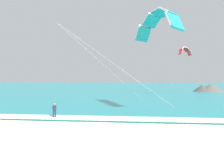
# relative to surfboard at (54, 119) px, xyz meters

# --- Properties ---
(sea) EXTENTS (200.00, 120.00, 0.20)m
(sea) POSITION_rel_surfboard_xyz_m (1.74, 59.06, 0.07)
(sea) COLOR teal
(sea) RESTS_ON ground
(surf_foam) EXTENTS (200.00, 2.40, 0.04)m
(surf_foam) POSITION_rel_surfboard_xyz_m (1.74, 0.06, 0.19)
(surf_foam) COLOR white
(surf_foam) RESTS_ON sea
(surfboard) EXTENTS (0.90, 1.47, 0.09)m
(surfboard) POSITION_rel_surfboard_xyz_m (0.00, 0.00, 0.00)
(surfboard) COLOR #E04C38
(surfboard) RESTS_ON ground
(kitesurfer) EXTENTS (0.64, 0.64, 1.69)m
(kitesurfer) POSITION_rel_surfboard_xyz_m (-0.01, 0.02, 0.91)
(kitesurfer) COLOR #191E38
(kitesurfer) RESTS_ON ground
(kite_primary) EXTENTS (13.21, 8.93, 11.19)m
(kite_primary) POSITION_rel_surfboard_xyz_m (10.95, 4.89, 10.99)
(kite_primary) COLOR teal
(kite_distant) EXTENTS (3.45, 4.17, 1.77)m
(kite_distant) POSITION_rel_surfboard_xyz_m (18.07, 26.87, 9.69)
(kite_distant) COLOR red
(headland_right) EXTENTS (9.19, 8.11, 2.25)m
(headland_right) POSITION_rel_surfboard_xyz_m (27.40, 43.14, 1.06)
(headland_right) COLOR #47423D
(headland_right) RESTS_ON ground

